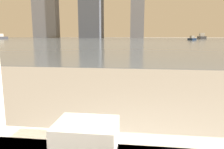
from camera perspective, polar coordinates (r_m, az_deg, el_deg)
towel_stack at (r=0.98m, az=-6.71°, el=-15.56°), size 0.26×0.21×0.12m
harbor_water at (r=61.95m, az=7.23°, el=9.03°), size 180.00×110.00×0.01m
harbor_boat_2 at (r=55.34m, az=20.15°, el=8.78°), size 1.51×2.99×1.07m
harbor_boat_3 at (r=79.78m, az=-27.19°, el=8.66°), size 3.29×4.81×1.71m
harbor_boat_4 at (r=77.38m, az=22.38°, el=9.07°), size 1.98×5.26×1.95m
skyline_tower_0 at (r=129.86m, az=-17.04°, el=16.94°), size 13.32×6.00×35.07m
skyline_tower_1 at (r=122.10m, az=-5.40°, el=18.41°), size 10.98×13.90×37.70m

